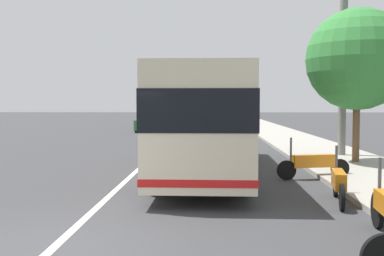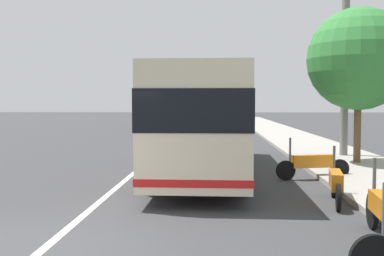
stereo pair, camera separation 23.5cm
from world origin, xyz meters
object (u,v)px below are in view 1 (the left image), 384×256
Objects in this scene: car_side_street at (215,117)px; car_behind_bus at (151,123)px; motorcycle_far_end at (313,163)px; car_ahead_same_lane at (159,118)px; utility_pole at (343,56)px; roadside_tree_mid_block at (357,60)px; coach_bus at (204,118)px; motorcycle_angled at (339,183)px.

car_side_street reaches higher than car_behind_bus.
car_side_street is (37.26, 2.44, 0.24)m from motorcycle_far_end.
utility_pole is at bearing 23.57° from car_ahead_same_lane.
car_behind_bus is at bearing 26.46° from roadside_tree_mid_block.
car_ahead_same_lane is at bearing 18.33° from roadside_tree_mid_block.
utility_pole reaches higher than motorcycle_far_end.
coach_bus is 35.93m from car_side_street.
car_ahead_same_lane is at bearing -90.54° from motorcycle_far_end.
car_side_street is at bearing 161.37° from car_behind_bus.
motorcycle_angled is at bearing 72.91° from motorcycle_far_end.
coach_bus is at bearing -36.88° from motorcycle_far_end.
motorcycle_far_end is at bearing 156.43° from utility_pole.
car_ahead_same_lane is (38.00, 8.19, 0.25)m from motorcycle_angled.
motorcycle_angled is 38.88m from car_ahead_same_lane.
car_ahead_same_lane is at bearing 9.49° from coach_bus.
motorcycle_far_end is (-1.35, -3.22, -1.29)m from coach_bus.
motorcycle_far_end is 37.34m from car_side_street.
motorcycle_far_end is at bearing 20.14° from car_behind_bus.
motorcycle_angled is 0.37× the size of roadside_tree_mid_block.
motorcycle_far_end is 0.46× the size of car_ahead_same_lane.
car_side_street is 15.38m from car_behind_bus.
car_side_street reaches higher than motorcycle_angled.
motorcycle_angled is 7.46m from roadside_tree_mid_block.
car_side_street is (40.54, 2.27, 0.25)m from motorcycle_angled.
motorcycle_far_end is 35.71m from car_ahead_same_lane.
roadside_tree_mid_block is (-34.28, -4.60, 3.07)m from car_side_street.
car_ahead_same_lane is 11.92m from car_behind_bus.
motorcycle_angled is at bearing -175.31° from car_side_street.
car_ahead_same_lane is at bearing 114.72° from car_side_street.
coach_bus is at bearing 106.78° from roadside_tree_mid_block.
car_ahead_same_lane is (34.72, 8.36, 0.25)m from motorcycle_far_end.
roadside_tree_mid_block is 0.67× the size of utility_pole.
motorcycle_angled is 3.29m from motorcycle_far_end.
car_ahead_same_lane reaches higher than car_side_street.
motorcycle_angled is 0.25× the size of utility_pole.
motorcycle_angled is at bearing 163.85° from utility_pole.
motorcycle_far_end is at bearing -112.07° from coach_bus.
utility_pole reaches higher than motorcycle_angled.
car_side_street is 0.78× the size of roadside_tree_mid_block.
utility_pole is at bearing -5.94° from motorcycle_angled.
car_behind_bus is (26.10, 7.55, 0.24)m from motorcycle_angled.
utility_pole is at bearing -3.99° from roadside_tree_mid_block.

